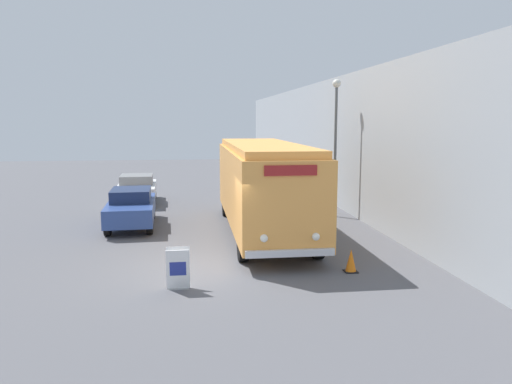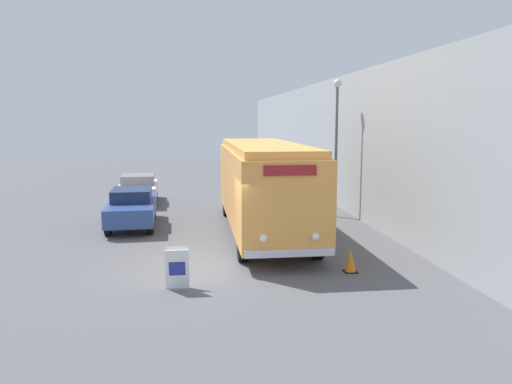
% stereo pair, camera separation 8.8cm
% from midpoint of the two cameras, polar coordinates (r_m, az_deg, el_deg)
% --- Properties ---
extents(ground_plane, '(80.00, 80.00, 0.00)m').
position_cam_midpoint_polar(ground_plane, '(14.43, -6.27, -8.69)').
color(ground_plane, '#56565B').
extents(building_wall_right, '(0.30, 60.00, 6.25)m').
position_cam_midpoint_polar(building_wall_right, '(24.88, 9.28, 5.67)').
color(building_wall_right, '#9EA3A8').
rests_on(building_wall_right, ground_plane).
extents(vintage_bus, '(2.60, 10.20, 3.35)m').
position_cam_midpoint_polar(vintage_bus, '(18.36, 0.70, 1.01)').
color(vintage_bus, black).
rests_on(vintage_bus, ground_plane).
extents(sign_board, '(0.58, 0.39, 1.04)m').
position_cam_midpoint_polar(sign_board, '(12.73, -9.10, -8.70)').
color(sign_board, gray).
rests_on(sign_board, ground_plane).
extents(streetlamp, '(0.36, 0.36, 5.90)m').
position_cam_midpoint_polar(streetlamp, '(21.75, 8.98, 7.29)').
color(streetlamp, '#595E60').
rests_on(streetlamp, ground_plane).
extents(parked_car_near, '(1.96, 4.51, 1.49)m').
position_cam_midpoint_polar(parked_car_near, '(20.35, -14.18, -1.69)').
color(parked_car_near, black).
rests_on(parked_car_near, ground_plane).
extents(parked_car_mid, '(2.05, 4.23, 1.43)m').
position_cam_midpoint_polar(parked_car_mid, '(26.00, -13.55, 0.41)').
color(parked_car_mid, black).
rests_on(parked_car_mid, ground_plane).
extents(traffic_cone, '(0.36, 0.36, 0.65)m').
position_cam_midpoint_polar(traffic_cone, '(14.19, 10.63, -7.73)').
color(traffic_cone, black).
rests_on(traffic_cone, ground_plane).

